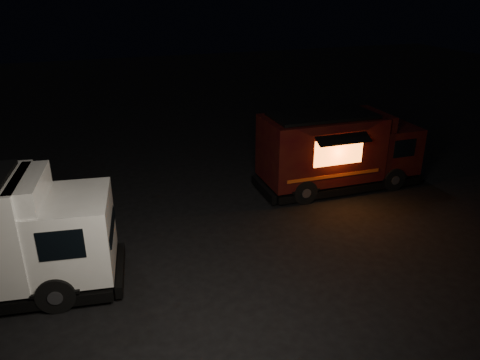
% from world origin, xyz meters
% --- Properties ---
extents(ground, '(80.00, 80.00, 0.00)m').
position_xyz_m(ground, '(0.00, 0.00, 0.00)').
color(ground, black).
rests_on(ground, ground).
extents(red_truck, '(6.27, 2.42, 2.90)m').
position_xyz_m(red_truck, '(6.68, 3.47, 1.45)').
color(red_truck, '#3A120A').
rests_on(red_truck, ground).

